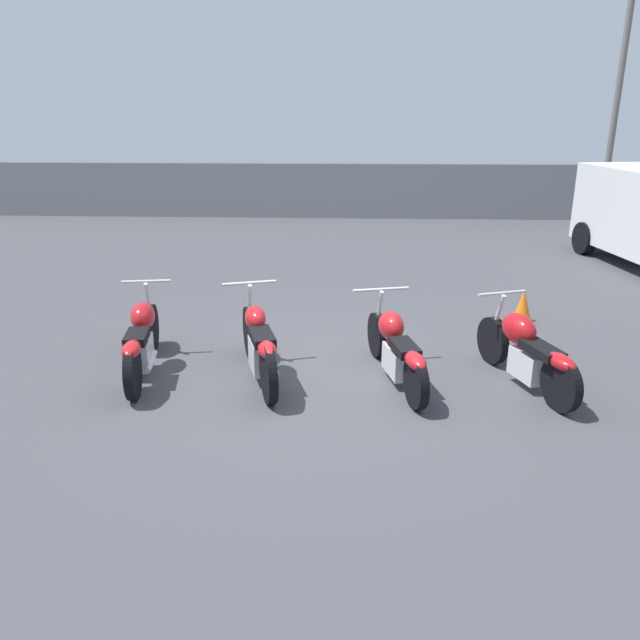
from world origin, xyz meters
TOP-DOWN VIEW (x-y plane):
  - ground_plane at (0.00, 0.00)m, footprint 60.00×60.00m
  - fence_back at (0.00, 11.30)m, footprint 40.00×0.04m
  - light_pole_left at (7.01, 9.99)m, footprint 0.70×0.35m
  - motorcycle_slot_0 at (-2.13, 0.00)m, footprint 0.65×2.09m
  - motorcycle_slot_1 at (-0.70, -0.11)m, footprint 0.84×1.97m
  - motorcycle_slot_2 at (0.90, -0.09)m, footprint 0.82×2.04m
  - motorcycle_slot_3 at (2.38, -0.15)m, footprint 0.86×1.89m
  - traffic_cone_near at (2.97, 2.20)m, footprint 0.28×0.28m

SIDE VIEW (x-z plane):
  - ground_plane at x=0.00m, z-range 0.00..0.00m
  - traffic_cone_near at x=2.97m, z-range 0.00..0.49m
  - motorcycle_slot_2 at x=0.90m, z-range -0.07..0.88m
  - motorcycle_slot_0 at x=-2.13m, z-range -0.07..0.92m
  - motorcycle_slot_3 at x=2.38m, z-range -0.05..0.92m
  - motorcycle_slot_1 at x=-0.70m, z-range -0.08..0.95m
  - fence_back at x=0.00m, z-range 0.00..1.55m
  - light_pole_left at x=7.01m, z-range 0.66..7.08m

